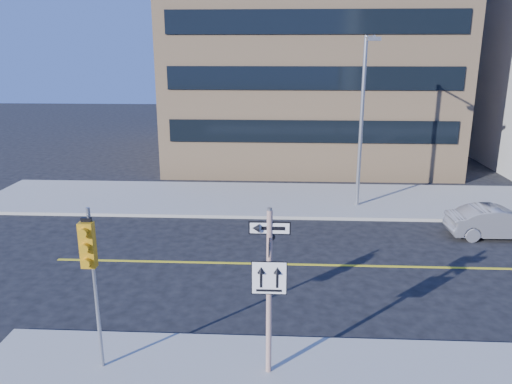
# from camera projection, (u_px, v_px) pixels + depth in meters

# --- Properties ---
(ground) EXTENTS (120.00, 120.00, 0.00)m
(ground) POSITION_uv_depth(u_px,v_px,m) (271.00, 321.00, 14.28)
(ground) COLOR black
(ground) RESTS_ON ground
(sign_pole) EXTENTS (0.92, 0.92, 4.06)m
(sign_pole) POSITION_uv_depth(u_px,v_px,m) (269.00, 283.00, 11.20)
(sign_pole) COLOR beige
(sign_pole) RESTS_ON near_sidewalk
(traffic_signal) EXTENTS (0.32, 0.45, 4.00)m
(traffic_signal) POSITION_uv_depth(u_px,v_px,m) (90.00, 258.00, 11.09)
(traffic_signal) COLOR gray
(traffic_signal) RESTS_ON near_sidewalk
(parked_car_b) EXTENTS (1.49, 4.03, 1.32)m
(parked_car_b) POSITION_uv_depth(u_px,v_px,m) (497.00, 222.00, 20.55)
(parked_car_b) COLOR slate
(parked_car_b) RESTS_ON ground
(streetlight_a) EXTENTS (0.55, 2.25, 8.00)m
(streetlight_a) POSITION_uv_depth(u_px,v_px,m) (363.00, 112.00, 23.12)
(streetlight_a) COLOR gray
(streetlight_a) RESTS_ON far_sidewalk
(building_brick) EXTENTS (18.00, 18.00, 18.00)m
(building_brick) POSITION_uv_depth(u_px,v_px,m) (307.00, 29.00, 35.75)
(building_brick) COLOR tan
(building_brick) RESTS_ON ground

